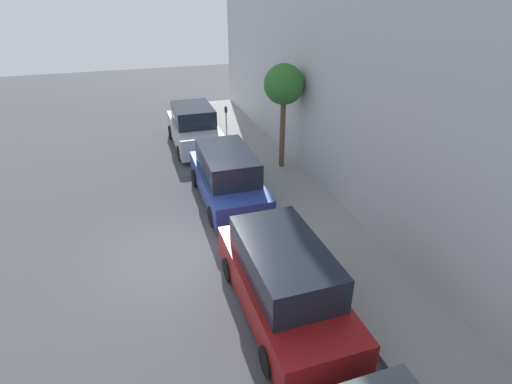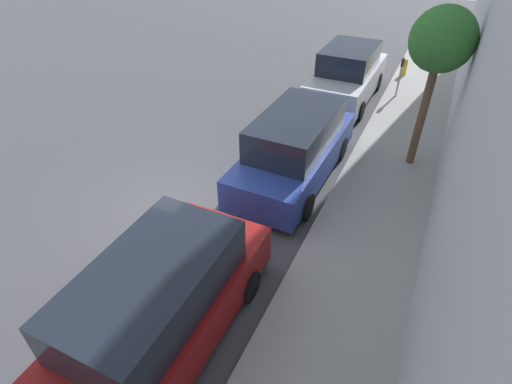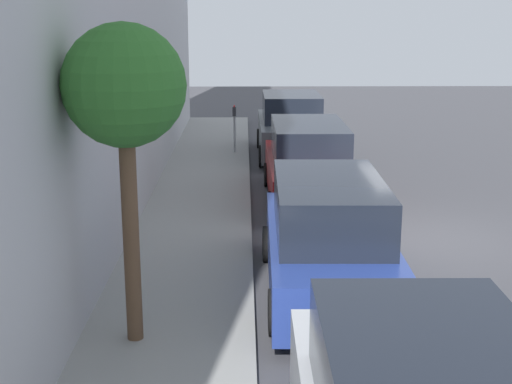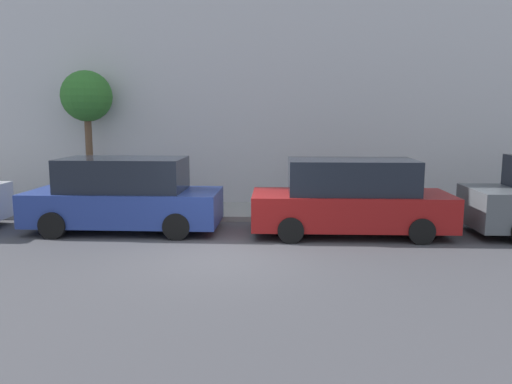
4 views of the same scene
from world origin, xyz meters
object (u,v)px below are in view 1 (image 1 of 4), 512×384
at_px(parked_minivan_third, 227,177).
at_px(street_tree, 284,86).
at_px(parked_suv_fourth, 194,128).
at_px(parking_meter_far, 226,117).
at_px(parked_minivan_second, 283,280).
at_px(fire_hydrant, 214,115).

relative_size(parked_minivan_third, street_tree, 1.18).
bearing_deg(parked_suv_fourth, parking_meter_far, 24.18).
xyz_separation_m(parked_minivan_second, fire_hydrant, (1.74, 14.72, -0.43)).
relative_size(parked_suv_fourth, parking_meter_far, 3.27).
xyz_separation_m(parked_minivan_second, parking_meter_far, (1.84, 12.35, 0.13)).
bearing_deg(street_tree, parked_minivan_third, -145.69).
relative_size(parked_minivan_second, street_tree, 1.17).
bearing_deg(fire_hydrant, parked_minivan_third, -99.83).
bearing_deg(fire_hydrant, street_tree, -79.64).
bearing_deg(parked_minivan_second, street_tree, 68.62).
height_order(parked_suv_fourth, street_tree, street_tree).
bearing_deg(parked_suv_fourth, parked_minivan_second, -90.25).
height_order(parked_suv_fourth, fire_hydrant, parked_suv_fourth).
bearing_deg(street_tree, parking_meter_far, 104.29).
xyz_separation_m(parked_suv_fourth, parking_meter_far, (1.79, 0.80, 0.12)).
xyz_separation_m(parked_minivan_third, fire_hydrant, (1.55, 8.94, -0.43)).
height_order(parked_minivan_second, parked_suv_fourth, parked_suv_fourth).
bearing_deg(parked_minivan_second, parking_meter_far, 81.54).
bearing_deg(street_tree, parked_suv_fourth, 127.73).
height_order(parking_meter_far, fire_hydrant, parking_meter_far).
bearing_deg(parking_meter_far, parked_minivan_third, -104.09).
distance_m(parked_suv_fourth, parking_meter_far, 1.96).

